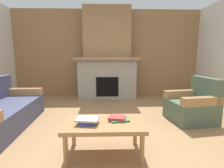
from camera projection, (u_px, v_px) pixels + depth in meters
The scene contains 8 objects.
ground at pixel (108, 133), 2.83m from camera, with size 9.00×9.00×0.00m, color #9E754C.
wall_back_wood_panel at pixel (107, 53), 5.57m from camera, with size 6.00×0.12×2.70m, color #997047.
fireplace at pixel (107, 59), 5.23m from camera, with size 1.90×0.82×2.70m.
couch at pixel (0, 112), 3.03m from camera, with size 0.91×1.83×0.85m.
armchair at pixel (193, 106), 3.34m from camera, with size 0.86×0.86×0.85m.
coffee_table at pixel (104, 126), 2.19m from camera, with size 1.00×0.60×0.43m.
book_stack_near_edge at pixel (87, 121), 2.11m from camera, with size 0.30×0.23×0.07m.
book_stack_center at pixel (118, 119), 2.23m from camera, with size 0.28×0.22×0.05m.
Camera 1 is at (-0.02, -2.66, 1.26)m, focal length 27.56 mm.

